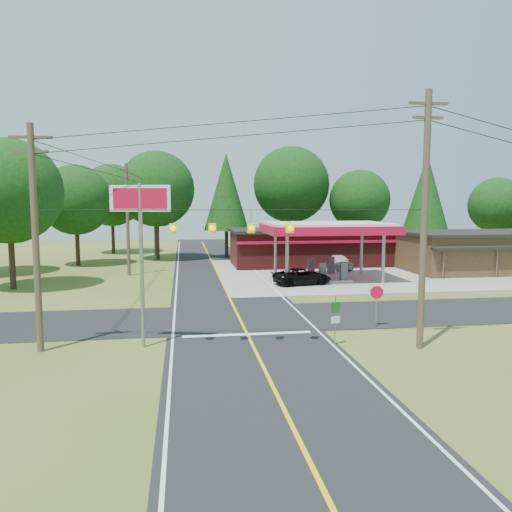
{
  "coord_description": "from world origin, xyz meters",
  "views": [
    {
      "loc": [
        -3.14,
        -27.86,
        6.68
      ],
      "look_at": [
        2.0,
        7.0,
        2.8
      ],
      "focal_mm": 35.0,
      "sensor_mm": 36.0,
      "label": 1
    }
  ],
  "objects": [
    {
      "name": "ground",
      "position": [
        0.0,
        0.0,
        0.0
      ],
      "size": [
        120.0,
        120.0,
        0.0
      ],
      "primitive_type": "plane",
      "color": "#47591F",
      "rests_on": "ground"
    },
    {
      "name": "overhead_beacons",
      "position": [
        -1.0,
        -6.0,
        6.21
      ],
      "size": [
        17.04,
        2.04,
        1.03
      ],
      "color": "black",
      "rests_on": "ground"
    },
    {
      "name": "suv_car",
      "position": [
        6.31,
        10.75,
        0.65
      ],
      "size": [
        5.43,
        5.43,
        1.3
      ],
      "primitive_type": "imported",
      "rotation": [
        0.0,
        0.0,
        1.75
      ],
      "color": "black",
      "rests_on": "ground"
    },
    {
      "name": "big_stop_sign",
      "position": [
        -5.0,
        -5.01,
        5.64
      ],
      "size": [
        2.72,
        0.74,
        7.5
      ],
      "color": "gray",
      "rests_on": "ground"
    },
    {
      "name": "utility_pole_far_left",
      "position": [
        -8.0,
        18.0,
        5.2
      ],
      "size": [
        1.8,
        0.3,
        10.0
      ],
      "color": "#473828",
      "rests_on": "ground"
    },
    {
      "name": "lane_center_yellow",
      "position": [
        0.0,
        0.0,
        0.03
      ],
      "size": [
        0.15,
        110.0,
        0.0
      ],
      "primitive_type": "cube",
      "color": "yellow",
      "rests_on": "main_highway"
    },
    {
      "name": "route_sign_post",
      "position": [
        3.8,
        -6.02,
        1.4
      ],
      "size": [
        0.46,
        0.18,
        2.34
      ],
      "color": "gray",
      "rests_on": "ground"
    },
    {
      "name": "utility_pole_near_left",
      "position": [
        -9.5,
        -5.0,
        5.2
      ],
      "size": [
        1.8,
        0.3,
        10.0
      ],
      "color": "#473828",
      "rests_on": "ground"
    },
    {
      "name": "utility_pole_near_right",
      "position": [
        7.5,
        -7.0,
        5.96
      ],
      "size": [
        1.8,
        0.3,
        11.5
      ],
      "color": "#473828",
      "rests_on": "ground"
    },
    {
      "name": "strip_building",
      "position": [
        28.0,
        15.98,
        1.91
      ],
      "size": [
        20.4,
        8.75,
        3.8
      ],
      "color": "#402C1A",
      "rests_on": "ground"
    },
    {
      "name": "treeline_backdrop",
      "position": [
        0.82,
        24.01,
        7.49
      ],
      "size": [
        70.27,
        51.59,
        13.3
      ],
      "color": "#332316",
      "rests_on": "ground"
    },
    {
      "name": "convenience_store",
      "position": [
        10.0,
        22.98,
        1.92
      ],
      "size": [
        16.4,
        7.55,
        3.8
      ],
      "color": "#561918",
      "rests_on": "ground"
    },
    {
      "name": "gas_canopy",
      "position": [
        9.0,
        13.0,
        4.27
      ],
      "size": [
        10.6,
        7.4,
        4.88
      ],
      "color": "gray",
      "rests_on": "ground"
    },
    {
      "name": "utility_pole_north",
      "position": [
        -6.5,
        35.0,
        4.75
      ],
      "size": [
        0.3,
        0.3,
        9.5
      ],
      "color": "#473828",
      "rests_on": "ground"
    },
    {
      "name": "sedan_car",
      "position": [
        12.0,
        19.11,
        0.74
      ],
      "size": [
        4.61,
        4.61,
        1.48
      ],
      "primitive_type": "imported",
      "rotation": [
        0.0,
        0.0,
        0.07
      ],
      "color": "silver",
      "rests_on": "ground"
    },
    {
      "name": "cross_road",
      "position": [
        0.0,
        0.0,
        0.01
      ],
      "size": [
        70.0,
        7.0,
        0.02
      ],
      "primitive_type": "cube",
      "color": "black",
      "rests_on": "ground"
    },
    {
      "name": "octagonal_stop_sign",
      "position": [
        7.0,
        -3.01,
        1.69
      ],
      "size": [
        0.79,
        0.21,
        2.28
      ],
      "color": "gray",
      "rests_on": "ground"
    },
    {
      "name": "main_highway",
      "position": [
        0.0,
        0.0,
        0.01
      ],
      "size": [
        8.0,
        120.0,
        0.02
      ],
      "primitive_type": "cube",
      "color": "black",
      "rests_on": "ground"
    }
  ]
}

